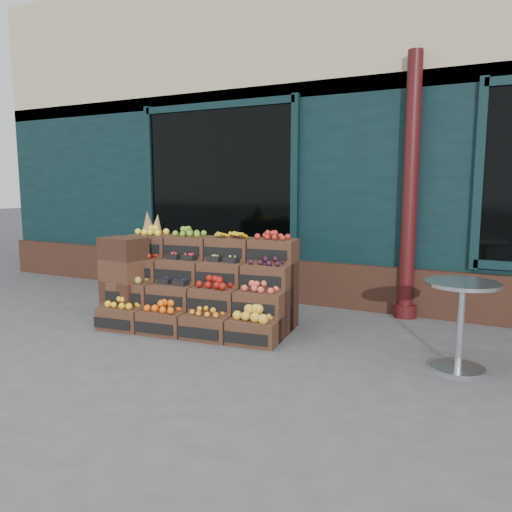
% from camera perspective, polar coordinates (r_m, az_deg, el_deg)
% --- Properties ---
extents(ground, '(60.00, 60.00, 0.00)m').
position_cam_1_polar(ground, '(5.08, -1.64, -10.69)').
color(ground, '#47474A').
rests_on(ground, ground).
extents(shop_facade, '(12.00, 6.24, 4.80)m').
position_cam_1_polar(shop_facade, '(9.63, 13.53, 12.40)').
color(shop_facade, black).
rests_on(shop_facade, ground).
extents(crate_display, '(2.22, 1.28, 1.32)m').
position_cam_1_polar(crate_display, '(5.86, -6.22, -4.04)').
color(crate_display, '#402619').
rests_on(crate_display, ground).
extents(spare_crates, '(0.55, 0.42, 1.03)m').
position_cam_1_polar(spare_crates, '(6.13, -14.82, -2.73)').
color(spare_crates, '#402619').
rests_on(spare_crates, ground).
extents(bistro_table, '(0.64, 0.64, 0.80)m').
position_cam_1_polar(bistro_table, '(4.76, 22.37, -6.31)').
color(bistro_table, '#ACADB3').
rests_on(bistro_table, ground).
extents(shopkeeper, '(0.79, 0.60, 1.97)m').
position_cam_1_polar(shopkeeper, '(7.73, 0.15, 3.25)').
color(shopkeeper, '#185421').
rests_on(shopkeeper, ground).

